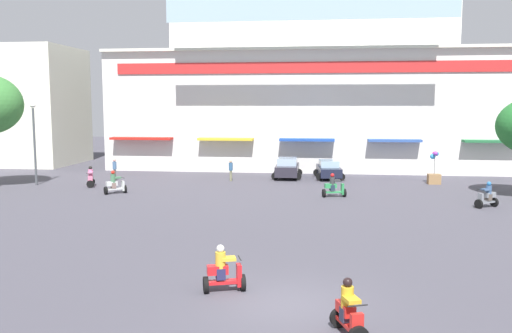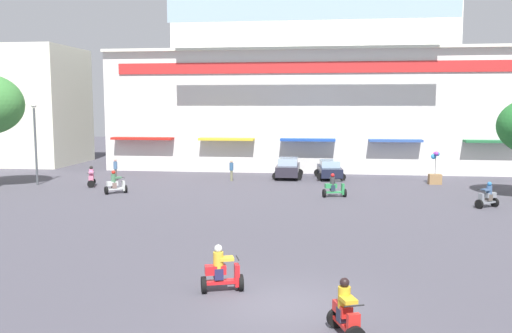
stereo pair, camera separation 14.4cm
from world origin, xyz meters
TOP-DOWN VIEW (x-y plane):
  - ground_plane at (0.00, 13.00)m, footprint 128.00×128.00m
  - colonial_building at (-0.00, 35.97)m, footprint 35.98×16.32m
  - flank_building_left at (-27.60, 34.35)m, footprint 9.42×8.57m
  - parked_car_0 at (-1.63, 27.07)m, footprint 2.35×3.92m
  - parked_car_1 at (1.64, 27.20)m, footprint 2.49×4.12m
  - scooter_rider_0 at (-12.41, 18.19)m, footprint 1.43×1.29m
  - scooter_rider_2 at (1.75, -1.94)m, footprint 0.96×1.43m
  - scooter_rider_3 at (1.85, 18.65)m, footprint 1.56×0.88m
  - scooter_rider_4 at (-15.31, 21.00)m, footprint 0.98×1.48m
  - scooter_rider_5 at (10.42, 16.21)m, footprint 1.43×1.16m
  - scooter_rider_6 at (-1.97, 0.87)m, footprint 1.41×0.90m
  - pedestrian_0 at (-5.82, 24.88)m, footprint 0.41×0.41m
  - pedestrian_1 at (-14.79, 24.19)m, footprint 0.38×0.38m
  - streetlamp_near at (-19.55, 21.19)m, footprint 0.40×0.40m
  - balloon_vendor_cart at (9.29, 25.11)m, footprint 0.93×0.77m

SIDE VIEW (x-z plane):
  - ground_plane at x=0.00m, z-range 0.00..0.00m
  - scooter_rider_4 at x=-15.31m, z-range -0.12..1.34m
  - scooter_rider_2 at x=1.75m, z-range -0.14..1.37m
  - scooter_rider_5 at x=10.42m, z-range -0.12..1.38m
  - scooter_rider_0 at x=-12.41m, z-range -0.14..1.41m
  - scooter_rider_6 at x=-1.97m, z-range -0.12..1.40m
  - scooter_rider_3 at x=1.85m, z-range -0.13..1.40m
  - parked_car_1 at x=1.64m, z-range 0.01..1.47m
  - parked_car_0 at x=-1.63m, z-range 0.00..1.61m
  - balloon_vendor_cart at x=9.29m, z-range -0.34..2.11m
  - pedestrian_0 at x=-5.82m, z-range 0.13..1.75m
  - pedestrian_1 at x=-14.79m, z-range 0.14..1.81m
  - streetlamp_near at x=-19.55m, z-range 0.55..6.44m
  - flank_building_left at x=-27.60m, z-range 0.00..11.31m
  - colonial_building at x=0.00m, z-range -1.27..20.52m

